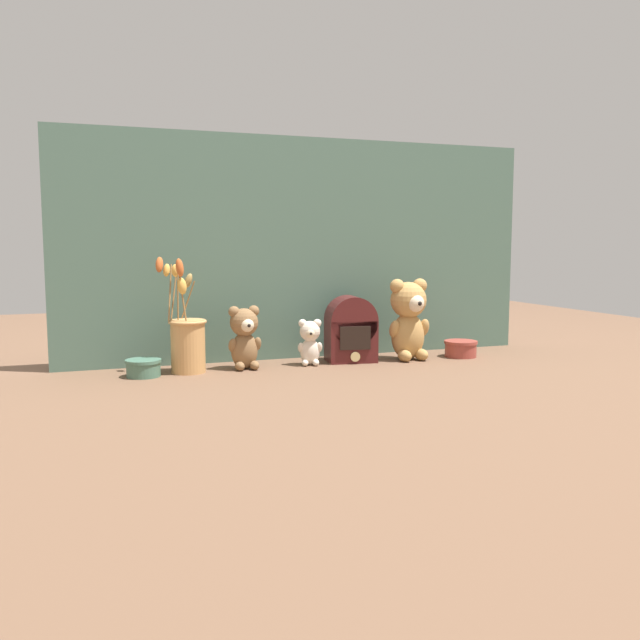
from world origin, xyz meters
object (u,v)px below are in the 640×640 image
Objects in this scene: teddy_bear_small at (310,341)px; vintage_radio at (351,330)px; teddy_bear_large at (409,318)px; flower_vase at (187,339)px; decorative_tin_short at (143,368)px; teddy_bear_medium at (244,336)px; decorative_tin_tall at (461,349)px.

vintage_radio reaches higher than teddy_bear_small.
flower_vase reaches higher than teddy_bear_large.
flower_vase is (-0.38, 0.01, 0.02)m from teddy_bear_small.
teddy_bear_medium is at bearing 3.30° from decorative_tin_short.
teddy_bear_large reaches higher than vintage_radio.
decorative_tin_short is (-0.13, -0.02, -0.07)m from flower_vase.
teddy_bear_medium is 0.17m from flower_vase.
teddy_bear_small is at bearing 1.41° from decorative_tin_short.
vintage_radio is at bearing 169.26° from teddy_bear_large.
teddy_bear_large is 0.72m from flower_vase.
teddy_bear_medium is at bearing 178.68° from teddy_bear_small.
vintage_radio is (0.36, 0.02, 0.00)m from teddy_bear_medium.
decorative_tin_short is at bearing -178.59° from teddy_bear_small.
teddy_bear_small reaches higher than decorative_tin_short.
decorative_tin_short is at bearing 179.90° from teddy_bear_large.
decorative_tin_tall is (0.19, -0.01, -0.11)m from teddy_bear_large.
teddy_bear_medium is (-0.55, 0.02, -0.04)m from teddy_bear_large.
teddy_bear_small is 0.51m from decorative_tin_short.
flower_vase reaches higher than teddy_bear_small.
teddy_bear_medium is 1.33× the size of teddy_bear_small.
teddy_bear_medium is 1.74× the size of decorative_tin_tall.
decorative_tin_short is at bearing -176.70° from teddy_bear_medium.
teddy_bear_large is at bearing 177.07° from decorative_tin_tall.
teddy_bear_large is at bearing -1.98° from teddy_bear_medium.
vintage_radio is at bearing 173.16° from decorative_tin_tall.
teddy_bear_large is 0.55m from teddy_bear_medium.
teddy_bear_medium is 0.36m from vintage_radio.
vintage_radio is at bearing 1.51° from flower_vase.
decorative_tin_short is (-0.66, -0.03, -0.08)m from vintage_radio.
vintage_radio is at bearing 2.77° from teddy_bear_medium.
decorative_tin_tall is at bearing -6.84° from vintage_radio.
decorative_tin_tall is (0.91, -0.03, -0.07)m from flower_vase.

